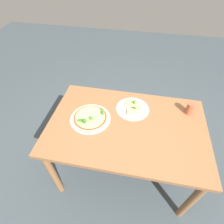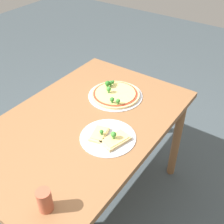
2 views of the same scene
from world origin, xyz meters
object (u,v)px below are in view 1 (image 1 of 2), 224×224
(dining_table, at_px, (126,132))
(pizza_tray_whole, at_px, (90,118))
(drinking_cup, at_px, (190,109))
(pizza_tray_slice, at_px, (133,108))

(dining_table, distance_m, pizza_tray_whole, 0.34)
(drinking_cup, bearing_deg, pizza_tray_whole, 15.51)
(pizza_tray_whole, height_order, pizza_tray_slice, pizza_tray_whole)
(pizza_tray_whole, bearing_deg, pizza_tray_slice, -150.56)
(pizza_tray_whole, bearing_deg, dining_table, 178.87)
(pizza_tray_whole, xyz_separation_m, drinking_cup, (-0.84, -0.23, 0.04))
(dining_table, xyz_separation_m, drinking_cup, (-0.52, -0.24, 0.15))
(pizza_tray_slice, relative_size, drinking_cup, 2.76)
(dining_table, bearing_deg, drinking_cup, -155.25)
(pizza_tray_whole, distance_m, drinking_cup, 0.87)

